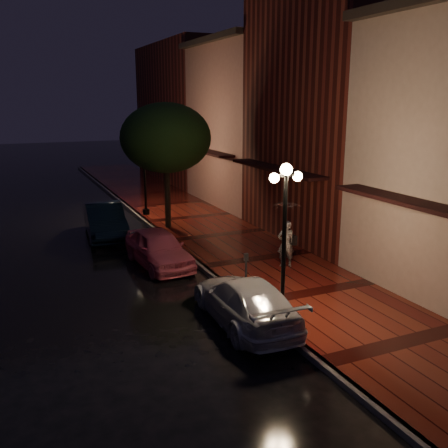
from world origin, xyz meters
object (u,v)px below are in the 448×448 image
navy_car (105,221)px  woman_with_umbrella (287,224)px  parking_meter (246,270)px  silver_car (245,301)px  streetlamp_far (144,168)px  streetlamp_near (284,233)px  pink_car (159,248)px  street_tree (166,140)px

navy_car → woman_with_umbrella: bearing=-49.8°
woman_with_umbrella → parking_meter: (-2.58, -1.93, -0.76)m
navy_car → silver_car: bearing=-75.6°
streetlamp_far → woman_with_umbrella: 10.53m
streetlamp_near → silver_car: 2.20m
streetlamp_far → navy_car: size_ratio=0.94×
navy_car → woman_with_umbrella: 8.88m
navy_car → streetlamp_far: bearing=52.9°
pink_car → navy_car: size_ratio=0.89×
navy_car → pink_car: bearing=-73.3°
street_tree → streetlamp_near: bearing=-91.3°
navy_car → silver_car: navy_car is taller
woman_with_umbrella → pink_car: bearing=-13.9°
streetlamp_far → silver_car: streetlamp_far is taller
parking_meter → street_tree: bearing=90.2°
streetlamp_far → navy_car: streetlamp_far is taller
silver_car → parking_meter: size_ratio=3.30×
streetlamp_near → pink_car: bearing=105.5°
streetlamp_far → parking_meter: streetlamp_far is taller
streetlamp_near → pink_car: 6.63m
silver_car → woman_with_umbrella: 4.87m
streetlamp_near → parking_meter: (-0.20, 1.85, -1.62)m
street_tree → parking_meter: size_ratio=4.25×
navy_car → parking_meter: 9.48m
street_tree → navy_car: (-2.97, 0.00, -3.49)m
woman_with_umbrella → streetlamp_near: bearing=73.7°
streetlamp_far → navy_car: bearing=-132.1°
pink_car → street_tree: bearing=64.3°
streetlamp_far → streetlamp_near: bearing=-90.0°
silver_car → parking_meter: (0.75, 1.46, 0.32)m
navy_car → woman_with_umbrella: size_ratio=1.91×
woman_with_umbrella → streetlamp_far: bearing=-61.0°
pink_car → woman_with_umbrella: 4.81m
streetlamp_near → woman_with_umbrella: 4.55m
streetlamp_far → silver_car: size_ratio=0.96×
streetlamp_near → silver_car: size_ratio=0.96×
silver_car → streetlamp_near: bearing=159.9°
pink_car → navy_car: bearing=97.9°
pink_car → parking_meter: parking_meter is taller
street_tree → silver_car: size_ratio=1.29×
street_tree → streetlamp_far: bearing=94.9°
streetlamp_far → woman_with_umbrella: bearing=-76.9°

